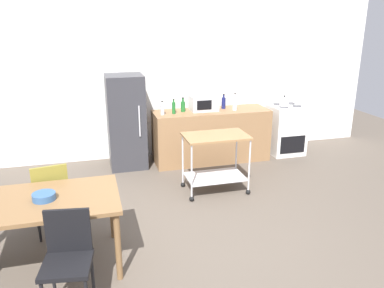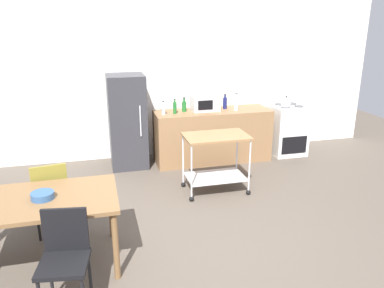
# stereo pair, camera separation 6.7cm
# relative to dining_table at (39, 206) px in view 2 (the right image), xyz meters

# --- Properties ---
(ground_plane) EXTENTS (12.00, 12.00, 0.00)m
(ground_plane) POSITION_rel_dining_table_xyz_m (1.66, -0.07, -0.67)
(ground_plane) COLOR brown
(back_wall) EXTENTS (8.40, 0.12, 2.90)m
(back_wall) POSITION_rel_dining_table_xyz_m (1.66, 3.13, 0.78)
(back_wall) COLOR white
(back_wall) RESTS_ON ground_plane
(kitchen_counter) EXTENTS (2.00, 0.64, 0.90)m
(kitchen_counter) POSITION_rel_dining_table_xyz_m (2.56, 2.53, -0.22)
(kitchen_counter) COLOR olive
(kitchen_counter) RESTS_ON ground_plane
(dining_table) EXTENTS (1.50, 0.90, 0.75)m
(dining_table) POSITION_rel_dining_table_xyz_m (0.00, 0.00, 0.00)
(dining_table) COLOR brown
(dining_table) RESTS_ON ground_plane
(chair_black) EXTENTS (0.46, 0.46, 0.89)m
(chair_black) POSITION_rel_dining_table_xyz_m (0.26, -0.67, -0.15)
(chair_black) COLOR black
(chair_black) RESTS_ON ground_plane
(chair_olive) EXTENTS (0.46, 0.46, 0.89)m
(chair_olive) POSITION_rel_dining_table_xyz_m (0.03, 0.64, -0.15)
(chair_olive) COLOR olive
(chair_olive) RESTS_ON ground_plane
(stove_oven) EXTENTS (0.60, 0.61, 0.92)m
(stove_oven) POSITION_rel_dining_table_xyz_m (4.01, 2.55, -0.22)
(stove_oven) COLOR white
(stove_oven) RESTS_ON ground_plane
(refrigerator) EXTENTS (0.60, 0.63, 1.55)m
(refrigerator) POSITION_rel_dining_table_xyz_m (1.11, 2.63, 0.10)
(refrigerator) COLOR #333338
(refrigerator) RESTS_ON ground_plane
(kitchen_cart) EXTENTS (0.91, 0.57, 0.85)m
(kitchen_cart) POSITION_rel_dining_table_xyz_m (2.22, 1.28, -0.10)
(kitchen_cart) COLOR olive
(kitchen_cart) RESTS_ON ground_plane
(bottle_vinegar) EXTENTS (0.06, 0.06, 0.23)m
(bottle_vinegar) POSITION_rel_dining_table_xyz_m (1.69, 2.46, 0.32)
(bottle_vinegar) COLOR silver
(bottle_vinegar) RESTS_ON kitchen_counter
(bottle_sparkling_water) EXTENTS (0.06, 0.06, 0.25)m
(bottle_sparkling_water) POSITION_rel_dining_table_xyz_m (1.88, 2.48, 0.33)
(bottle_sparkling_water) COLOR #1E6628
(bottle_sparkling_water) RESTS_ON kitchen_counter
(bottle_sesame_oil) EXTENTS (0.08, 0.08, 0.24)m
(bottle_sesame_oil) POSITION_rel_dining_table_xyz_m (2.07, 2.59, 0.32)
(bottle_sesame_oil) COLOR #1E6628
(bottle_sesame_oil) RESTS_ON kitchen_counter
(microwave) EXTENTS (0.46, 0.35, 0.26)m
(microwave) POSITION_rel_dining_table_xyz_m (2.43, 2.58, 0.36)
(microwave) COLOR silver
(microwave) RESTS_ON kitchen_counter
(bottle_soy_sauce) EXTENTS (0.07, 0.07, 0.26)m
(bottle_soy_sauce) POSITION_rel_dining_table_xyz_m (2.81, 2.62, 0.33)
(bottle_soy_sauce) COLOR navy
(bottle_soy_sauce) RESTS_ON kitchen_counter
(bottle_olive_oil) EXTENTS (0.08, 0.08, 0.29)m
(bottle_olive_oil) POSITION_rel_dining_table_xyz_m (2.95, 2.45, 0.36)
(bottle_olive_oil) COLOR silver
(bottle_olive_oil) RESTS_ON kitchen_counter
(fruit_bowl) EXTENTS (0.22, 0.22, 0.07)m
(fruit_bowl) POSITION_rel_dining_table_xyz_m (0.04, -0.01, 0.11)
(fruit_bowl) COLOR #33598C
(fruit_bowl) RESTS_ON dining_table
(kettle) EXTENTS (0.24, 0.17, 0.19)m
(kettle) POSITION_rel_dining_table_xyz_m (3.89, 2.45, 0.33)
(kettle) COLOR silver
(kettle) RESTS_ON stove_oven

